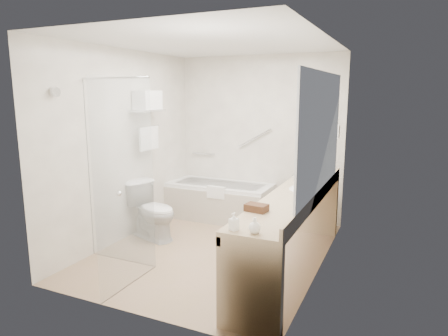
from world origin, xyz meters
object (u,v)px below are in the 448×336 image
at_px(bathtub, 220,201).
at_px(vanity_counter, 293,215).
at_px(amenity_basket, 256,208).
at_px(toilet, 153,211).
at_px(water_bottle_left, 307,178).

bearing_deg(bathtub, vanity_counter, -42.35).
xyz_separation_m(bathtub, amenity_basket, (1.35, -2.07, 0.61)).
xyz_separation_m(toilet, water_bottle_left, (1.97, 0.43, 0.55)).
xyz_separation_m(vanity_counter, amenity_basket, (-0.17, -0.68, 0.24)).
distance_m(vanity_counter, water_bottle_left, 0.70).
height_order(bathtub, toilet, toilet).
xyz_separation_m(toilet, amenity_basket, (1.80, -0.90, 0.51)).
relative_size(toilet, amenity_basket, 3.75).
bearing_deg(amenity_basket, toilet, 153.54).
xyz_separation_m(vanity_counter, water_bottle_left, (-0.00, 0.64, 0.29)).
xyz_separation_m(bathtub, vanity_counter, (1.52, -1.39, 0.36)).
bearing_deg(bathtub, water_bottle_left, -26.18).
bearing_deg(amenity_basket, vanity_counter, 75.68).
distance_m(toilet, amenity_basket, 2.07).
relative_size(bathtub, amenity_basket, 7.83).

